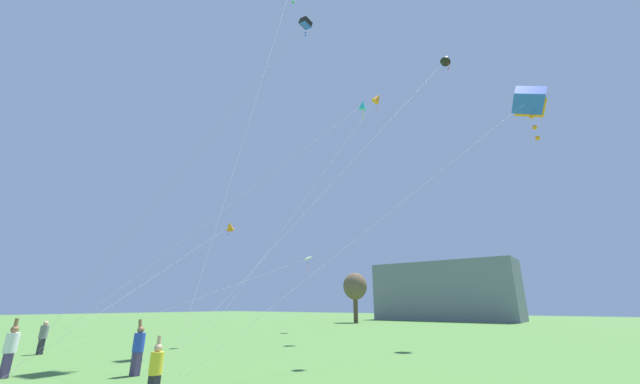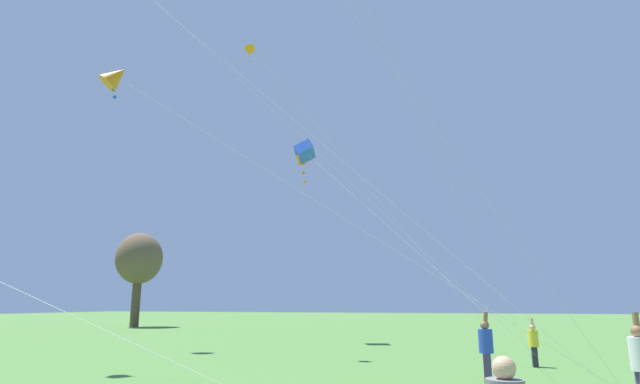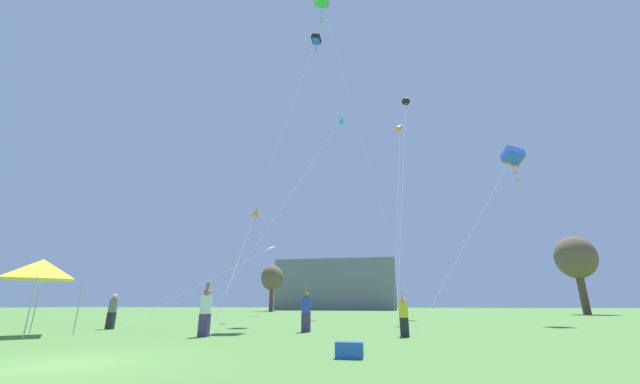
{
  "view_description": "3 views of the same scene",
  "coord_description": "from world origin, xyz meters",
  "px_view_note": "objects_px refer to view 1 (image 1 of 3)",
  "views": [
    {
      "loc": [
        17.82,
        2.09,
        2.59
      ],
      "look_at": [
        6.8,
        16.84,
        8.43
      ],
      "focal_mm": 20.0,
      "sensor_mm": 36.0,
      "label": 1
    },
    {
      "loc": [
        -13.24,
        10.12,
        2.29
      ],
      "look_at": [
        6.4,
        16.14,
        6.88
      ],
      "focal_mm": 28.0,
      "sensor_mm": 36.0,
      "label": 2
    },
    {
      "loc": [
        6.97,
        -7.19,
        1.26
      ],
      "look_at": [
        2.83,
        14.81,
        8.27
      ],
      "focal_mm": 20.0,
      "sensor_mm": 36.0,
      "label": 3
    }
  ],
  "objects_px": {
    "kite_black_box_0": "(305,24)",
    "kite_orange_diamond_3": "(230,226)",
    "person_white_shirt": "(10,348)",
    "kite_blue_box_4": "(529,101)",
    "person_blue_shirt": "(138,348)",
    "person_yellow_shirt": "(156,370)",
    "kite_orange_diamond_5": "(377,99)",
    "kite_white_delta_1": "(307,259)",
    "person_grey_shirt": "(43,336)",
    "kite_black_diamond_6": "(447,59)",
    "kite_cyan_diamond_7": "(362,105)"
  },
  "relations": [
    {
      "from": "person_white_shirt",
      "to": "kite_orange_diamond_3",
      "type": "xyz_separation_m",
      "value": [
        -2.76,
        12.09,
        7.14
      ]
    },
    {
      "from": "person_grey_shirt",
      "to": "kite_cyan_diamond_7",
      "type": "distance_m",
      "value": 30.03
    },
    {
      "from": "kite_black_diamond_6",
      "to": "kite_cyan_diamond_7",
      "type": "relative_size",
      "value": 1.13
    },
    {
      "from": "kite_cyan_diamond_7",
      "to": "person_yellow_shirt",
      "type": "bearing_deg",
      "value": -77.1
    },
    {
      "from": "person_yellow_shirt",
      "to": "kite_orange_diamond_3",
      "type": "xyz_separation_m",
      "value": [
        -10.58,
        10.68,
        7.31
      ]
    },
    {
      "from": "person_white_shirt",
      "to": "person_blue_shirt",
      "type": "distance_m",
      "value": 4.66
    },
    {
      "from": "person_blue_shirt",
      "to": "kite_blue_box_4",
      "type": "relative_size",
      "value": 0.15
    },
    {
      "from": "kite_black_box_0",
      "to": "kite_orange_diamond_3",
      "type": "distance_m",
      "value": 19.65
    },
    {
      "from": "person_blue_shirt",
      "to": "kite_blue_box_4",
      "type": "bearing_deg",
      "value": -167.88
    },
    {
      "from": "person_yellow_shirt",
      "to": "kite_cyan_diamond_7",
      "type": "relative_size",
      "value": 0.08
    },
    {
      "from": "kite_black_box_0",
      "to": "kite_white_delta_1",
      "type": "xyz_separation_m",
      "value": [
        -7.17,
        9.45,
        -19.83
      ]
    },
    {
      "from": "person_blue_shirt",
      "to": "kite_white_delta_1",
      "type": "bearing_deg",
      "value": -92.22
    },
    {
      "from": "person_yellow_shirt",
      "to": "kite_cyan_diamond_7",
      "type": "bearing_deg",
      "value": -130.18
    },
    {
      "from": "person_blue_shirt",
      "to": "person_grey_shirt",
      "type": "bearing_deg",
      "value": -24.89
    },
    {
      "from": "person_white_shirt",
      "to": "kite_white_delta_1",
      "type": "distance_m",
      "value": 26.41
    },
    {
      "from": "kite_cyan_diamond_7",
      "to": "kite_white_delta_1",
      "type": "bearing_deg",
      "value": 165.27
    },
    {
      "from": "kite_black_diamond_6",
      "to": "person_white_shirt",
      "type": "bearing_deg",
      "value": -112.5
    },
    {
      "from": "person_blue_shirt",
      "to": "kite_cyan_diamond_7",
      "type": "xyz_separation_m",
      "value": [
        -0.49,
        19.56,
        20.49
      ]
    },
    {
      "from": "person_white_shirt",
      "to": "kite_white_delta_1",
      "type": "relative_size",
      "value": 0.09
    },
    {
      "from": "person_white_shirt",
      "to": "kite_black_diamond_6",
      "type": "height_order",
      "value": "kite_black_diamond_6"
    },
    {
      "from": "person_blue_shirt",
      "to": "kite_orange_diamond_3",
      "type": "bearing_deg",
      "value": -80.42
    },
    {
      "from": "kite_white_delta_1",
      "to": "kite_blue_box_4",
      "type": "bearing_deg",
      "value": -26.25
    },
    {
      "from": "person_white_shirt",
      "to": "kite_black_box_0",
      "type": "bearing_deg",
      "value": -36.84
    },
    {
      "from": "person_yellow_shirt",
      "to": "kite_white_delta_1",
      "type": "bearing_deg",
      "value": -113.07
    },
    {
      "from": "kite_white_delta_1",
      "to": "kite_black_diamond_6",
      "type": "relative_size",
      "value": 0.86
    },
    {
      "from": "person_blue_shirt",
      "to": "person_white_shirt",
      "type": "bearing_deg",
      "value": 17.33
    },
    {
      "from": "person_blue_shirt",
      "to": "kite_black_diamond_6",
      "type": "distance_m",
      "value": 33.99
    },
    {
      "from": "person_grey_shirt",
      "to": "kite_black_diamond_6",
      "type": "height_order",
      "value": "kite_black_diamond_6"
    },
    {
      "from": "kite_black_box_0",
      "to": "kite_black_diamond_6",
      "type": "distance_m",
      "value": 13.96
    },
    {
      "from": "kite_orange_diamond_5",
      "to": "kite_cyan_diamond_7",
      "type": "xyz_separation_m",
      "value": [
        -6.02,
        8.83,
        5.99
      ]
    },
    {
      "from": "kite_white_delta_1",
      "to": "kite_cyan_diamond_7",
      "type": "distance_m",
      "value": 16.88
    },
    {
      "from": "person_yellow_shirt",
      "to": "kite_orange_diamond_5",
      "type": "relative_size",
      "value": 0.11
    },
    {
      "from": "kite_cyan_diamond_7",
      "to": "person_grey_shirt",
      "type": "bearing_deg",
      "value": -116.5
    },
    {
      "from": "kite_black_box_0",
      "to": "kite_orange_diamond_3",
      "type": "xyz_separation_m",
      "value": [
        -4.12,
        -3.47,
        -18.9
      ]
    },
    {
      "from": "person_yellow_shirt",
      "to": "person_white_shirt",
      "type": "distance_m",
      "value": 7.95
    },
    {
      "from": "person_yellow_shirt",
      "to": "kite_blue_box_4",
      "type": "xyz_separation_m",
      "value": [
        9.41,
        12.24,
        11.24
      ]
    },
    {
      "from": "kite_blue_box_4",
      "to": "kite_white_delta_1",
      "type": "bearing_deg",
      "value": 153.75
    },
    {
      "from": "person_grey_shirt",
      "to": "person_blue_shirt",
      "type": "xyz_separation_m",
      "value": [
        10.27,
        0.04,
        0.06
      ]
    },
    {
      "from": "kite_black_diamond_6",
      "to": "kite_white_delta_1",
      "type": "bearing_deg",
      "value": -177.26
    },
    {
      "from": "kite_orange_diamond_5",
      "to": "person_white_shirt",
      "type": "bearing_deg",
      "value": -122.88
    },
    {
      "from": "person_white_shirt",
      "to": "kite_orange_diamond_3",
      "type": "bearing_deg",
      "value": -18.97
    },
    {
      "from": "kite_blue_box_4",
      "to": "person_yellow_shirt",
      "type": "bearing_deg",
      "value": -127.57
    },
    {
      "from": "person_white_shirt",
      "to": "kite_blue_box_4",
      "type": "xyz_separation_m",
      "value": [
        17.24,
        13.64,
        11.07
      ]
    },
    {
      "from": "kite_orange_diamond_5",
      "to": "kite_orange_diamond_3",
      "type": "bearing_deg",
      "value": -171.34
    },
    {
      "from": "kite_orange_diamond_3",
      "to": "kite_cyan_diamond_7",
      "type": "relative_size",
      "value": 0.55
    },
    {
      "from": "kite_white_delta_1",
      "to": "kite_orange_diamond_5",
      "type": "distance_m",
      "value": 20.26
    },
    {
      "from": "kite_orange_diamond_3",
      "to": "kite_orange_diamond_5",
      "type": "xyz_separation_m",
      "value": [
        11.73,
        1.79,
        7.33
      ]
    },
    {
      "from": "person_grey_shirt",
      "to": "kite_orange_diamond_5",
      "type": "relative_size",
      "value": 0.11
    },
    {
      "from": "person_white_shirt",
      "to": "kite_blue_box_4",
      "type": "distance_m",
      "value": 24.61
    },
    {
      "from": "kite_orange_diamond_3",
      "to": "kite_blue_box_4",
      "type": "distance_m",
      "value": 20.44
    }
  ]
}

